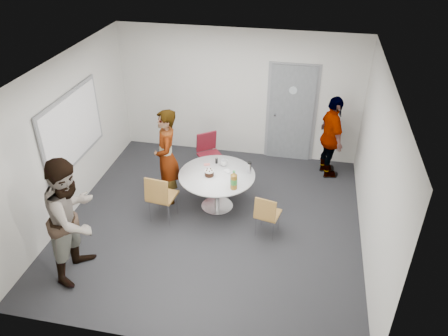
% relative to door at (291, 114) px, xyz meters
% --- Properties ---
extents(floor, '(5.00, 5.00, 0.00)m').
position_rel_door_xyz_m(floor, '(-1.10, -2.48, -1.03)').
color(floor, '#232327').
rests_on(floor, ground).
extents(ceiling, '(5.00, 5.00, 0.00)m').
position_rel_door_xyz_m(ceiling, '(-1.10, -2.48, 1.67)').
color(ceiling, silver).
rests_on(ceiling, wall_back).
extents(wall_back, '(5.00, 0.00, 5.00)m').
position_rel_door_xyz_m(wall_back, '(-1.10, 0.02, 0.32)').
color(wall_back, silver).
rests_on(wall_back, floor).
extents(wall_left, '(0.00, 5.00, 5.00)m').
position_rel_door_xyz_m(wall_left, '(-3.60, -2.48, 0.32)').
color(wall_left, silver).
rests_on(wall_left, floor).
extents(wall_right, '(0.00, 5.00, 5.00)m').
position_rel_door_xyz_m(wall_right, '(1.40, -2.48, 0.32)').
color(wall_right, silver).
rests_on(wall_right, floor).
extents(wall_front, '(5.00, 0.00, 5.00)m').
position_rel_door_xyz_m(wall_front, '(-1.10, -4.98, 0.32)').
color(wall_front, silver).
rests_on(wall_front, floor).
extents(door, '(1.02, 0.17, 2.12)m').
position_rel_door_xyz_m(door, '(0.00, 0.00, 0.00)').
color(door, slate).
rests_on(door, wall_back).
extents(whiteboard, '(0.04, 1.90, 1.25)m').
position_rel_door_xyz_m(whiteboard, '(-3.56, -2.28, 0.42)').
color(whiteboard, gray).
rests_on(whiteboard, wall_left).
extents(table, '(1.33, 1.33, 1.04)m').
position_rel_door_xyz_m(table, '(-1.08, -2.06, -0.42)').
color(table, white).
rests_on(table, floor).
extents(chair_near_left, '(0.48, 0.51, 0.91)m').
position_rel_door_xyz_m(chair_near_left, '(-1.96, -2.64, -0.47)').
color(chair_near_left, brown).
rests_on(chair_near_left, floor).
extents(chair_near_right, '(0.44, 0.47, 0.78)m').
position_rel_door_xyz_m(chair_near_right, '(-0.16, -2.67, -0.56)').
color(chair_near_right, brown).
rests_on(chair_near_right, floor).
extents(chair_far, '(0.61, 0.62, 0.90)m').
position_rel_door_xyz_m(chair_far, '(-1.50, -1.00, -0.48)').
color(chair_far, maroon).
rests_on(chair_far, floor).
extents(person_main, '(0.63, 0.76, 1.79)m').
position_rel_door_xyz_m(person_main, '(-2.03, -1.98, -0.13)').
color(person_main, '#A5C6EA').
rests_on(person_main, floor).
extents(person_left, '(0.78, 0.97, 1.91)m').
position_rel_door_xyz_m(person_left, '(-2.76, -3.96, -0.07)').
color(person_left, white).
rests_on(person_left, floor).
extents(person_right, '(0.70, 1.06, 1.68)m').
position_rel_door_xyz_m(person_right, '(0.83, -0.53, -0.19)').
color(person_right, black).
rests_on(person_right, floor).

